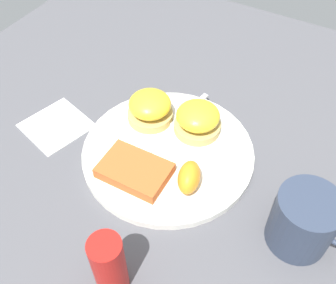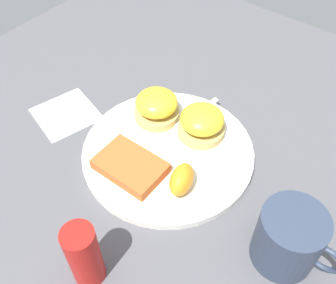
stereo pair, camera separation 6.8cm
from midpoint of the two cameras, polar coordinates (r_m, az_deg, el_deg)
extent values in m
plane|color=#4C4C51|center=(0.70, -2.75, -1.99)|extent=(1.10, 1.10, 0.00)
cylinder|color=silver|center=(0.70, -2.77, -1.63)|extent=(0.30, 0.30, 0.01)
cylinder|color=tan|center=(0.72, 1.57, 2.12)|extent=(0.09, 0.09, 0.02)
ellipsoid|color=yellow|center=(0.70, 1.62, 3.71)|extent=(0.08, 0.08, 0.04)
cylinder|color=tan|center=(0.74, -5.20, 3.79)|extent=(0.09, 0.09, 0.02)
ellipsoid|color=yellow|center=(0.72, -5.35, 5.37)|extent=(0.08, 0.08, 0.04)
cube|color=#B45425|center=(0.66, -7.83, -4.27)|extent=(0.12, 0.08, 0.02)
ellipsoid|color=orange|center=(0.63, -0.01, -5.34)|extent=(0.05, 0.07, 0.04)
cube|color=silver|center=(0.76, 0.61, 4.52)|extent=(0.03, 0.11, 0.00)
cube|color=silver|center=(0.69, -6.24, -1.48)|extent=(0.03, 0.05, 0.00)
cylinder|color=#2D384C|center=(0.59, 15.91, -11.16)|extent=(0.09, 0.09, 0.10)
cube|color=white|center=(0.79, -18.30, 2.20)|extent=(0.14, 0.14, 0.00)
cylinder|color=#B21914|center=(0.54, -12.27, -17.41)|extent=(0.04, 0.04, 0.12)
camera|label=1|loc=(0.03, -92.87, -3.24)|focal=42.00mm
camera|label=2|loc=(0.03, 87.13, 3.24)|focal=42.00mm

